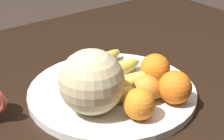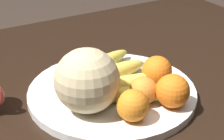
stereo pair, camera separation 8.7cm
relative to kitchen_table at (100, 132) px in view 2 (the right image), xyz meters
The scene contains 8 objects.
kitchen_table is the anchor object (origin of this frame).
fruit_bowl 0.10m from the kitchen_table, 28.97° to the left, with size 0.40×0.40×0.02m.
melon 0.17m from the kitchen_table, 151.84° to the right, with size 0.14×0.14×0.14m.
banana_bunch 0.14m from the kitchen_table, 22.98° to the left, with size 0.19×0.28×0.04m.
orange_front_left 0.20m from the kitchen_table, ahead, with size 0.07×0.07×0.07m.
orange_front_right 0.16m from the kitchen_table, 39.59° to the right, with size 0.06×0.06×0.06m.
orange_mid_center 0.16m from the kitchen_table, 79.02° to the right, with size 0.07×0.07×0.07m.
orange_back_left 0.21m from the kitchen_table, 40.16° to the right, with size 0.07×0.07×0.07m.
Camera 2 is at (-0.34, -0.64, 1.18)m, focal length 60.00 mm.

